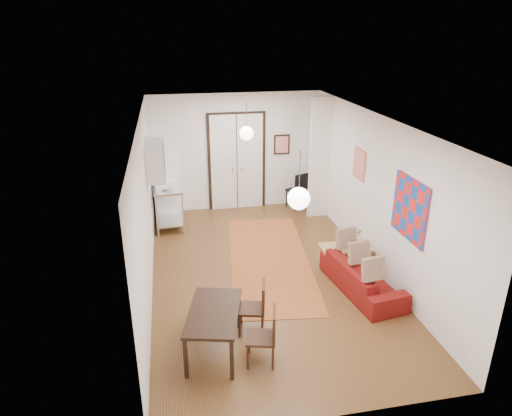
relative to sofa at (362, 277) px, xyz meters
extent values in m
plane|color=brown|center=(-1.54, 0.90, -0.27)|extent=(7.00, 7.00, 0.00)
cube|color=silver|center=(-1.54, 0.90, 2.63)|extent=(4.20, 7.00, 0.02)
cube|color=white|center=(-1.54, 4.40, 1.18)|extent=(4.20, 0.02, 2.90)
cube|color=white|center=(-1.54, -2.60, 1.18)|extent=(4.20, 0.02, 2.90)
cube|color=white|center=(-3.64, 0.90, 1.18)|extent=(0.02, 7.00, 2.90)
cube|color=white|center=(0.56, 0.90, 1.18)|extent=(0.02, 7.00, 2.90)
cube|color=white|center=(-1.54, 4.36, 0.93)|extent=(1.44, 0.06, 2.50)
cube|color=white|center=(0.31, 3.45, 1.18)|extent=(0.50, 0.10, 2.90)
cube|color=silver|center=(-3.46, 2.40, 1.63)|extent=(0.35, 1.00, 0.70)
cube|color=red|center=(0.54, -0.35, 1.38)|extent=(0.05, 1.00, 1.00)
cube|color=beige|center=(0.54, 1.70, 1.53)|extent=(0.05, 0.50, 0.60)
cube|color=red|center=(-0.39, 4.37, 1.33)|extent=(0.40, 0.03, 0.50)
cube|color=olive|center=(-3.61, 2.90, 1.68)|extent=(0.03, 0.44, 0.54)
sphere|color=white|center=(-1.54, 2.90, 1.98)|extent=(0.30, 0.30, 0.30)
cylinder|color=black|center=(-1.54, 2.90, 2.38)|extent=(0.01, 0.01, 0.50)
sphere|color=white|center=(-1.54, -1.10, 1.98)|extent=(0.30, 0.30, 0.30)
cylinder|color=black|center=(-1.54, -1.10, 2.38)|extent=(0.01, 0.01, 0.50)
cube|color=#BA642E|center=(-1.34, 1.43, -0.27)|extent=(2.00, 4.24, 0.01)
imported|color=maroon|center=(0.00, 0.00, 0.00)|extent=(0.98, 1.94, 0.54)
cube|color=tan|center=(0.03, 0.88, 0.13)|extent=(0.95, 0.53, 0.04)
cube|color=tan|center=(-0.39, 0.67, -0.08)|extent=(0.05, 0.05, 0.38)
cube|color=tan|center=(0.45, 0.67, -0.08)|extent=(0.05, 0.05, 0.38)
cube|color=tan|center=(-0.39, 1.09, -0.08)|extent=(0.05, 0.05, 0.38)
cube|color=tan|center=(0.45, 1.09, -0.08)|extent=(0.05, 0.05, 0.38)
imported|color=#2F6932|center=(0.13, 0.88, 0.36)|extent=(0.37, 0.32, 0.41)
cube|color=silver|center=(-3.29, 3.58, 0.69)|extent=(0.72, 1.32, 0.04)
cube|color=silver|center=(-3.29, 3.58, -0.08)|extent=(0.68, 1.28, 0.03)
cylinder|color=silver|center=(-3.57, 2.97, 0.21)|extent=(0.04, 0.04, 0.97)
cylinder|color=silver|center=(-3.00, 2.97, 0.21)|extent=(0.04, 0.04, 0.97)
cylinder|color=silver|center=(-3.57, 4.18, 0.21)|extent=(0.04, 0.04, 0.97)
cylinder|color=silver|center=(-3.00, 4.18, 0.21)|extent=(0.04, 0.04, 0.97)
imported|color=silver|center=(-3.29, 3.28, 0.74)|extent=(0.25, 0.25, 0.06)
imported|color=teal|center=(-3.29, 3.83, 0.82)|extent=(0.10, 0.10, 0.20)
cube|color=white|center=(-3.29, 4.05, 0.58)|extent=(0.68, 0.68, 1.71)
cube|color=black|center=(-2.72, -1.13, 0.38)|extent=(0.96, 1.34, 0.04)
cube|color=black|center=(-3.02, -1.69, 0.04)|extent=(0.06, 0.06, 0.62)
cube|color=black|center=(-2.41, -1.69, 0.04)|extent=(0.06, 0.06, 0.62)
cube|color=black|center=(-3.02, -0.56, 0.04)|extent=(0.06, 0.06, 0.62)
cube|color=black|center=(-2.41, -0.56, 0.04)|extent=(0.06, 0.06, 0.62)
cube|color=#3A2212|center=(-2.12, -0.78, 0.13)|extent=(0.48, 0.46, 0.04)
cube|color=#3A2212|center=(-2.12, -0.60, 0.36)|extent=(0.13, 0.38, 0.42)
cylinder|color=#3A2212|center=(-2.28, -0.94, -0.07)|extent=(0.03, 0.03, 0.40)
cylinder|color=#3A2212|center=(-1.96, -0.94, -0.07)|extent=(0.03, 0.03, 0.40)
cylinder|color=#3A2212|center=(-2.28, -0.61, -0.07)|extent=(0.03, 0.03, 0.40)
cylinder|color=#3A2212|center=(-1.96, -0.61, -0.07)|extent=(0.03, 0.03, 0.40)
cube|color=#3A2212|center=(-2.12, -1.48, 0.13)|extent=(0.48, 0.46, 0.04)
cube|color=#3A2212|center=(-2.12, -1.30, 0.36)|extent=(0.13, 0.38, 0.42)
cylinder|color=#3A2212|center=(-2.28, -1.64, -0.07)|extent=(0.03, 0.03, 0.40)
cylinder|color=#3A2212|center=(-1.96, -1.64, -0.07)|extent=(0.03, 0.03, 0.40)
cylinder|color=#3A2212|center=(-2.28, -1.31, -0.07)|extent=(0.03, 0.03, 0.40)
cylinder|color=#3A2212|center=(-1.96, -1.31, -0.07)|extent=(0.03, 0.03, 0.40)
cube|color=black|center=(-0.04, 4.05, 0.20)|extent=(0.57, 0.57, 0.04)
cube|color=black|center=(-0.04, 4.25, 0.45)|extent=(0.42, 0.20, 0.47)
cylinder|color=black|center=(-0.23, 3.86, -0.04)|extent=(0.03, 0.03, 0.47)
cylinder|color=black|center=(0.15, 3.86, -0.04)|extent=(0.03, 0.03, 0.47)
cylinder|color=black|center=(-0.23, 4.24, -0.04)|extent=(0.03, 0.03, 0.47)
cylinder|color=black|center=(0.15, 4.24, -0.04)|extent=(0.03, 0.03, 0.47)
camera|label=1|loc=(-3.16, -6.49, 4.08)|focal=32.00mm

